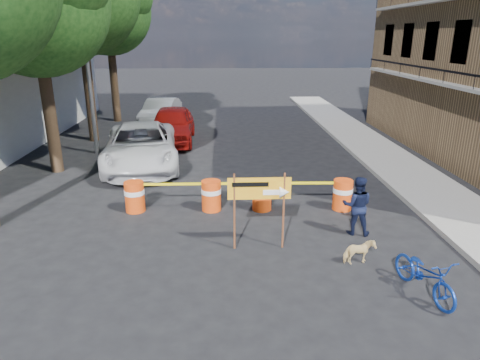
{
  "coord_description": "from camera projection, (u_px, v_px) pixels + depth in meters",
  "views": [
    {
      "loc": [
        -0.58,
        -8.74,
        4.88
      ],
      "look_at": [
        -0.12,
        1.8,
        1.3
      ],
      "focal_mm": 32.0,
      "sensor_mm": 36.0,
      "label": 1
    }
  ],
  "objects": [
    {
      "name": "ground",
      "position": [
        248.0,
        258.0,
        9.87
      ],
      "size": [
        120.0,
        120.0,
        0.0
      ],
      "primitive_type": "plane",
      "color": "black",
      "rests_on": "ground"
    },
    {
      "name": "sidewalk_east",
      "position": [
        406.0,
        172.0,
        15.78
      ],
      "size": [
        2.4,
        40.0,
        0.15
      ],
      "primitive_type": "cube",
      "color": "gray",
      "rests_on": "ground"
    },
    {
      "name": "tree_mid_a",
      "position": [
        35.0,
        0.0,
        14.28
      ],
      "size": [
        5.25,
        5.0,
        8.68
      ],
      "color": "#332316",
      "rests_on": "ground"
    },
    {
      "name": "tree_far",
      "position": [
        109.0,
        10.0,
        23.67
      ],
      "size": [
        5.04,
        4.8,
        8.84
      ],
      "color": "#332316",
      "rests_on": "ground"
    },
    {
      "name": "streetlamp",
      "position": [
        87.0,
        48.0,
        17.2
      ],
      "size": [
        1.25,
        0.18,
        8.0
      ],
      "color": "gray",
      "rests_on": "ground"
    },
    {
      "name": "barrel_far_left",
      "position": [
        135.0,
        196.0,
        12.37
      ],
      "size": [
        0.58,
        0.58,
        0.9
      ],
      "color": "#DF420D",
      "rests_on": "ground"
    },
    {
      "name": "barrel_mid_left",
      "position": [
        211.0,
        195.0,
        12.44
      ],
      "size": [
        0.58,
        0.58,
        0.9
      ],
      "color": "#DF420D",
      "rests_on": "ground"
    },
    {
      "name": "barrel_mid_right",
      "position": [
        262.0,
        194.0,
        12.48
      ],
      "size": [
        0.58,
        0.58,
        0.9
      ],
      "color": "#DF420D",
      "rests_on": "ground"
    },
    {
      "name": "barrel_far_right",
      "position": [
        343.0,
        194.0,
        12.51
      ],
      "size": [
        0.58,
        0.58,
        0.9
      ],
      "color": "#DF420D",
      "rests_on": "ground"
    },
    {
      "name": "detour_sign",
      "position": [
        268.0,
        194.0,
        9.9
      ],
      "size": [
        1.48,
        0.27,
        1.9
      ],
      "rotation": [
        0.0,
        0.0,
        0.0
      ],
      "color": "#592D19",
      "rests_on": "ground"
    },
    {
      "name": "pedestrian",
      "position": [
        357.0,
        206.0,
        10.87
      ],
      "size": [
        0.87,
        0.76,
        1.54
      ],
      "primitive_type": "imported",
      "rotation": [
        0.0,
        0.0,
        2.88
      ],
      "color": "black",
      "rests_on": "ground"
    },
    {
      "name": "bicycle",
      "position": [
        428.0,
        256.0,
        8.22
      ],
      "size": [
        0.81,
        1.03,
        1.72
      ],
      "primitive_type": "imported",
      "rotation": [
        0.0,
        0.0,
        0.26
      ],
      "color": "#1338A2",
      "rests_on": "ground"
    },
    {
      "name": "dog",
      "position": [
        359.0,
        252.0,
        9.54
      ],
      "size": [
        0.74,
        0.45,
        0.58
      ],
      "primitive_type": "imported",
      "rotation": [
        0.0,
        0.0,
        1.78
      ],
      "color": "#E3C582",
      "rests_on": "ground"
    },
    {
      "name": "suv_white",
      "position": [
        141.0,
        146.0,
        16.53
      ],
      "size": [
        3.48,
        6.19,
        1.63
      ],
      "primitive_type": "imported",
      "rotation": [
        0.0,
        0.0,
        0.14
      ],
      "color": "silver",
      "rests_on": "ground"
    },
    {
      "name": "sedan_red",
      "position": [
        172.0,
        125.0,
        20.31
      ],
      "size": [
        2.07,
        4.98,
        1.69
      ],
      "primitive_type": "imported",
      "rotation": [
        0.0,
        0.0,
        0.02
      ],
      "color": "#A1120D",
      "rests_on": "ground"
    },
    {
      "name": "sedan_silver",
      "position": [
        161.0,
        112.0,
        24.3
      ],
      "size": [
        2.1,
        4.68,
        1.49
      ],
      "primitive_type": "imported",
      "rotation": [
        0.0,
        0.0,
        -0.12
      ],
      "color": "silver",
      "rests_on": "ground"
    }
  ]
}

